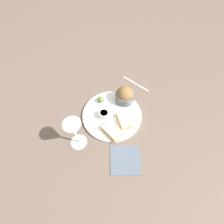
% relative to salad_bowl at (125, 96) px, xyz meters
% --- Properties ---
extents(ground_plane, '(4.00, 4.00, 0.00)m').
position_rel_salad_bowl_xyz_m(ground_plane, '(-0.06, 0.09, -0.05)').
color(ground_plane, brown).
extents(dinner_plate, '(0.29, 0.29, 0.01)m').
position_rel_salad_bowl_xyz_m(dinner_plate, '(-0.06, 0.09, -0.04)').
color(dinner_plate, white).
rests_on(dinner_plate, ground_plane).
extents(salad_bowl, '(0.10, 0.10, 0.09)m').
position_rel_salad_bowl_xyz_m(salad_bowl, '(0.00, 0.00, 0.00)').
color(salad_bowl, '#4C5156').
rests_on(salad_bowl, dinner_plate).
extents(sauce_ramekin, '(0.05, 0.05, 0.03)m').
position_rel_salad_bowl_xyz_m(sauce_ramekin, '(-0.06, 0.13, -0.02)').
color(sauce_ramekin, white).
rests_on(sauce_ramekin, dinner_plate).
extents(cheese_toast_near, '(0.11, 0.09, 0.03)m').
position_rel_salad_bowl_xyz_m(cheese_toast_near, '(-0.16, 0.12, -0.02)').
color(cheese_toast_near, tan).
rests_on(cheese_toast_near, dinner_plate).
extents(cheese_toast_far, '(0.09, 0.06, 0.03)m').
position_rel_salad_bowl_xyz_m(cheese_toast_far, '(-0.12, 0.04, -0.02)').
color(cheese_toast_far, tan).
rests_on(cheese_toast_far, dinner_plate).
extents(wine_glass, '(0.07, 0.07, 0.17)m').
position_rel_salad_bowl_xyz_m(wine_glass, '(-0.15, 0.27, 0.07)').
color(wine_glass, silver).
rests_on(wine_glass, ground_plane).
extents(garnish, '(0.03, 0.03, 0.03)m').
position_rel_salad_bowl_xyz_m(garnish, '(0.03, 0.12, -0.02)').
color(garnish, '#477533').
rests_on(garnish, dinner_plate).
extents(napkin, '(0.16, 0.16, 0.01)m').
position_rel_salad_bowl_xyz_m(napkin, '(-0.29, 0.10, -0.05)').
color(napkin, '#4C5666').
rests_on(napkin, ground_plane).
extents(fork, '(0.14, 0.10, 0.01)m').
position_rel_salad_bowl_xyz_m(fork, '(0.10, -0.10, -0.05)').
color(fork, silver).
rests_on(fork, ground_plane).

